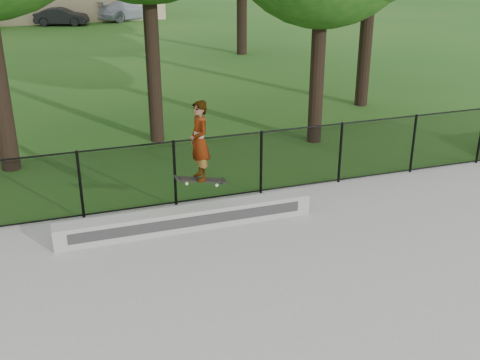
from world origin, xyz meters
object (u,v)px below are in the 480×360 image
(grind_ledge, at_px, (187,219))
(car_b, at_px, (61,17))
(car_c, at_px, (130,9))
(skater_airborne, at_px, (199,143))

(grind_ledge, height_order, car_b, car_b)
(grind_ledge, distance_m, car_c, 31.13)
(grind_ledge, height_order, skater_airborne, skater_airborne)
(car_c, height_order, skater_airborne, skater_airborne)
(car_b, relative_size, skater_airborne, 1.72)
(grind_ledge, distance_m, car_b, 29.73)
(car_b, relative_size, car_c, 0.69)
(skater_airborne, bearing_deg, car_b, 91.92)
(grind_ledge, distance_m, skater_airborne, 1.71)
(grind_ledge, bearing_deg, car_c, 82.99)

